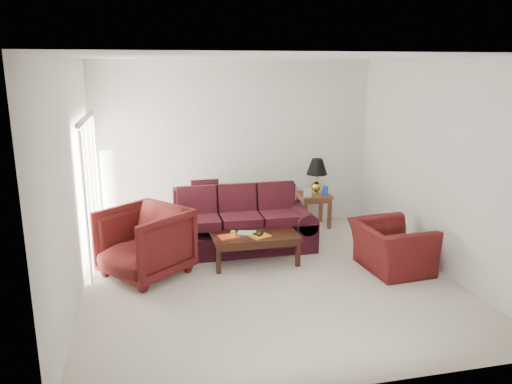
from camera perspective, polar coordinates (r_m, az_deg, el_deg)
floor at (r=7.06m, az=1.55°, el=-9.96°), size 5.00×5.00×0.00m
blinds at (r=7.80m, az=-18.39°, el=0.04°), size 0.10×2.00×2.16m
sofa at (r=8.01m, az=-1.91°, el=-3.28°), size 2.46×1.24×0.97m
throw_pillow at (r=8.64m, az=-5.82°, el=-0.11°), size 0.47×0.24×0.48m
end_table at (r=9.27m, az=6.56°, el=-2.06°), size 0.58×0.58×0.62m
table_lamp at (r=9.19m, az=6.96°, el=1.82°), size 0.46×0.46×0.64m
clock at (r=8.96m, az=5.90°, el=-0.09°), size 0.15×0.07×0.15m
blue_canister at (r=9.08m, az=7.90°, el=0.12°), size 0.14×0.14×0.17m
picture_frame at (r=9.35m, az=5.32°, el=0.51°), size 0.12×0.15×0.05m
floor_lamp at (r=8.60m, az=-16.39°, el=-0.51°), size 0.34×0.34×1.58m
armchair_left at (r=7.19m, az=-12.65°, el=-5.63°), size 1.50×1.50×0.98m
armchair_right at (r=7.53m, az=15.21°, el=-6.07°), size 1.01×1.13×0.69m
coffee_table at (r=7.54m, az=-0.13°, el=-6.49°), size 1.42×0.98×0.45m
magazine_red at (r=7.35m, az=-3.10°, el=-5.13°), size 0.34×0.28×0.02m
magazine_white at (r=7.51m, az=-1.07°, el=-4.69°), size 0.32×0.28×0.02m
magazine_orange at (r=7.37m, az=0.47°, el=-5.05°), size 0.34×0.30×0.02m
remote_a at (r=7.37m, az=0.13°, el=-4.89°), size 0.11×0.15×0.02m
remote_b at (r=7.46m, az=0.70°, el=-4.64°), size 0.12×0.19×0.02m
yellow_glass at (r=7.29m, az=-2.65°, el=-4.88°), size 0.07×0.07×0.11m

